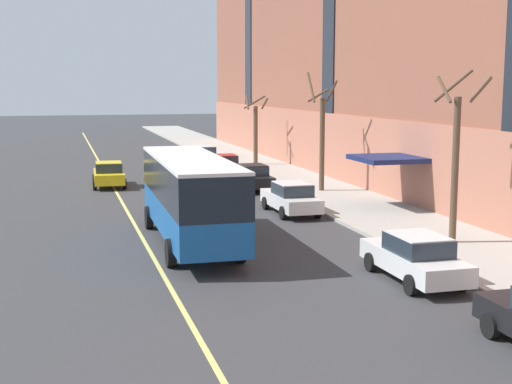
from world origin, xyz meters
TOP-DOWN VIEW (x-y plane):
  - ground_plane at (0.00, 0.00)m, footprint 260.00×260.00m
  - sidewalk at (9.54, 3.00)m, footprint 5.37×160.00m
  - city_bus at (-0.45, 2.82)m, footprint 2.90×10.81m
  - parked_car_red_0 at (5.59, 22.95)m, footprint 2.02×4.27m
  - parked_car_white_1 at (5.55, -4.30)m, footprint 1.94×4.71m
  - parked_car_white_2 at (5.55, 8.32)m, footprint 1.95×4.70m
  - parked_car_white_4 at (5.56, 30.26)m, footprint 2.06×4.66m
  - parked_car_black_5 at (5.75, 16.49)m, footprint 1.99×4.30m
  - taxi_cab at (-2.40, 20.27)m, footprint 2.10×4.34m
  - street_tree_mid_block at (9.47, -0.04)m, footprint 1.77×2.00m
  - street_tree_far_uptown at (9.41, 14.40)m, footprint 1.53×1.51m
  - street_tree_far_downtown at (9.45, 28.87)m, footprint 1.80×1.79m
  - lane_centerline at (-2.15, 3.00)m, footprint 0.16×140.00m

SIDE VIEW (x-z plane):
  - ground_plane at x=0.00m, z-range 0.00..0.00m
  - lane_centerline at x=-2.15m, z-range 0.00..0.01m
  - sidewalk at x=9.54m, z-range 0.00..0.15m
  - parked_car_red_0 at x=5.59m, z-range 0.00..1.56m
  - parked_car_black_5 at x=5.75m, z-range 0.00..1.56m
  - taxi_cab at x=-2.40m, z-range 0.00..1.56m
  - parked_car_white_1 at x=5.55m, z-range 0.00..1.56m
  - parked_car_white_2 at x=5.55m, z-range 0.00..1.56m
  - parked_car_white_4 at x=5.56m, z-range 0.00..1.56m
  - city_bus at x=-0.45m, z-range 0.29..3.77m
  - street_tree_far_downtown at x=9.45m, z-range 0.21..5.53m
  - street_tree_far_uptown at x=9.41m, z-range -0.09..6.78m
  - street_tree_mid_block at x=9.47m, z-range 0.13..6.85m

